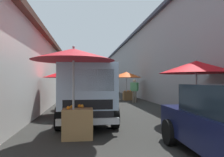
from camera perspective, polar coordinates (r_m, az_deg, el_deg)
ground at (r=14.80m, az=-1.82°, el=-6.72°), size 90.00×90.00×0.00m
building_left_whitewash at (r=17.76m, az=-25.56°, el=0.74°), size 49.80×7.50×3.95m
building_right_concrete at (r=18.97m, az=18.91°, el=4.23°), size 49.80×7.50×6.34m
fruit_stall_far_right at (r=17.24m, az=3.98°, el=0.36°), size 2.51×2.51×2.40m
fruit_stall_far_left at (r=7.95m, az=22.04°, el=1.37°), size 2.62×2.62×2.32m
fruit_stall_near_left at (r=5.53m, az=-10.20°, el=1.87°), size 2.14×2.14×2.44m
fruit_stall_mid_lane at (r=9.68m, az=-10.29°, el=0.42°), size 2.77×2.77×2.23m
fruit_stall_near_right at (r=11.98m, az=-8.05°, el=0.39°), size 2.25×2.25×2.36m
delivery_truck at (r=7.34m, az=-6.84°, el=-4.51°), size 4.93×1.99×2.08m
vendor_by_crates at (r=14.60m, az=-5.16°, el=-3.30°), size 0.58×0.37×1.55m
vendor_in_shade at (r=15.14m, az=6.16°, el=-2.88°), size 0.46×0.53×1.68m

